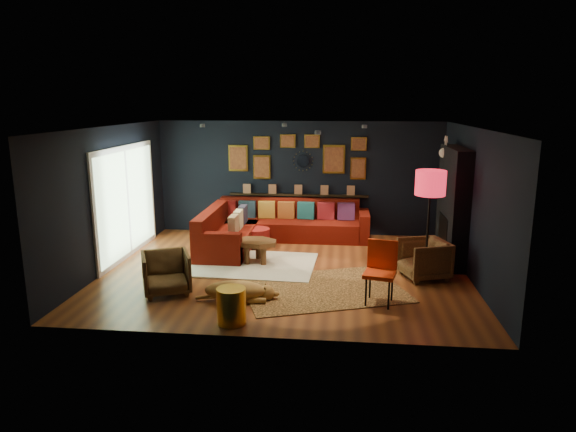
# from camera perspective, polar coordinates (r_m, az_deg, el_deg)

# --- Properties ---
(floor) EXTENTS (6.50, 6.50, 0.00)m
(floor) POSITION_cam_1_polar(r_m,az_deg,el_deg) (9.48, -0.27, -6.06)
(floor) COLOR brown
(floor) RESTS_ON ground
(room_walls) EXTENTS (6.50, 6.50, 6.50)m
(room_walls) POSITION_cam_1_polar(r_m,az_deg,el_deg) (9.09, -0.28, 3.50)
(room_walls) COLOR black
(room_walls) RESTS_ON ground
(sectional) EXTENTS (3.41, 2.69, 0.86)m
(sectional) POSITION_cam_1_polar(r_m,az_deg,el_deg) (11.18, -2.38, -1.41)
(sectional) COLOR #65100A
(sectional) RESTS_ON ground
(ledge) EXTENTS (3.20, 0.12, 0.04)m
(ledge) POSITION_cam_1_polar(r_m,az_deg,el_deg) (11.83, 1.16, 2.35)
(ledge) COLOR black
(ledge) RESTS_ON room_walls
(gallery_wall) EXTENTS (3.15, 0.04, 1.02)m
(gallery_wall) POSITION_cam_1_polar(r_m,az_deg,el_deg) (11.74, 1.13, 6.64)
(gallery_wall) COLOR gold
(gallery_wall) RESTS_ON room_walls
(sunburst_mirror) EXTENTS (0.47, 0.16, 0.47)m
(sunburst_mirror) POSITION_cam_1_polar(r_m,az_deg,el_deg) (11.75, 1.68, 6.12)
(sunburst_mirror) COLOR silver
(sunburst_mirror) RESTS_ON room_walls
(fireplace) EXTENTS (0.31, 1.60, 2.20)m
(fireplace) POSITION_cam_1_polar(r_m,az_deg,el_deg) (10.24, 17.77, 0.68)
(fireplace) COLOR black
(fireplace) RESTS_ON ground
(deer_head) EXTENTS (0.50, 0.28, 0.45)m
(deer_head) POSITION_cam_1_polar(r_m,az_deg,el_deg) (10.59, 17.86, 6.70)
(deer_head) COLOR white
(deer_head) RESTS_ON fireplace
(sliding_door) EXTENTS (0.06, 2.80, 2.20)m
(sliding_door) POSITION_cam_1_polar(r_m,az_deg,el_deg) (10.59, -17.48, 1.51)
(sliding_door) COLOR white
(sliding_door) RESTS_ON ground
(ceiling_spots) EXTENTS (3.30, 2.50, 0.06)m
(ceiling_spots) POSITION_cam_1_polar(r_m,az_deg,el_deg) (9.78, 0.24, 9.85)
(ceiling_spots) COLOR black
(ceiling_spots) RESTS_ON room_walls
(shag_rug) EXTENTS (2.45, 1.83, 0.03)m
(shag_rug) POSITION_cam_1_polar(r_m,az_deg,el_deg) (9.78, -4.09, -5.38)
(shag_rug) COLOR silver
(shag_rug) RESTS_ON ground
(leopard_rug) EXTENTS (3.02, 2.57, 0.01)m
(leopard_rug) POSITION_cam_1_polar(r_m,az_deg,el_deg) (8.58, 3.88, -8.08)
(leopard_rug) COLOR #C5884A
(leopard_rug) RESTS_ON ground
(coffee_table) EXTENTS (0.97, 0.82, 0.42)m
(coffee_table) POSITION_cam_1_polar(r_m,az_deg,el_deg) (9.79, -3.54, -3.19)
(coffee_table) COLOR brown
(coffee_table) RESTS_ON shag_rug
(pouf) EXTENTS (0.56, 0.56, 0.36)m
(pouf) POSITION_cam_1_polar(r_m,az_deg,el_deg) (10.94, -3.50, -2.33)
(pouf) COLOR maroon
(pouf) RESTS_ON shag_rug
(armchair_left) EXTENTS (0.94, 0.92, 0.75)m
(armchair_left) POSITION_cam_1_polar(r_m,az_deg,el_deg) (8.52, -13.39, -5.96)
(armchair_left) COLOR #A67541
(armchair_left) RESTS_ON ground
(armchair_right) EXTENTS (0.89, 0.92, 0.76)m
(armchair_right) POSITION_cam_1_polar(r_m,az_deg,el_deg) (9.29, 14.88, -4.44)
(armchair_right) COLOR #A67541
(armchair_right) RESTS_ON ground
(gold_stool) EXTENTS (0.41, 0.41, 0.51)m
(gold_stool) POSITION_cam_1_polar(r_m,az_deg,el_deg) (7.29, -6.31, -9.89)
(gold_stool) COLOR gold
(gold_stool) RESTS_ON ground
(orange_chair) EXTENTS (0.55, 0.55, 0.97)m
(orange_chair) POSITION_cam_1_polar(r_m,az_deg,el_deg) (7.99, 10.28, -5.56)
(orange_chair) COLOR black
(orange_chair) RESTS_ON ground
(floor_lamp) EXTENTS (0.52, 0.52, 1.89)m
(floor_lamp) POSITION_cam_1_polar(r_m,az_deg,el_deg) (9.11, 15.54, 3.12)
(floor_lamp) COLOR black
(floor_lamp) RESTS_ON ground
(dog) EXTENTS (1.35, 0.73, 0.41)m
(dog) POSITION_cam_1_polar(r_m,az_deg,el_deg) (8.08, -5.86, -7.84)
(dog) COLOR tan
(dog) RESTS_ON leopard_rug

